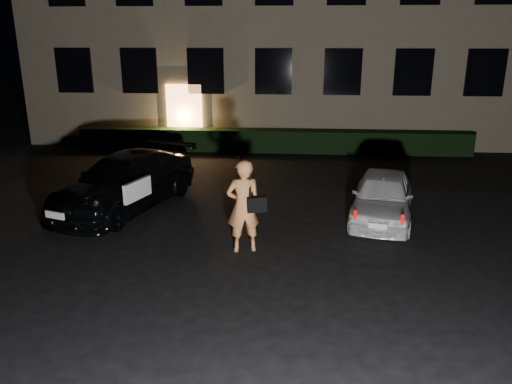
{
  "coord_description": "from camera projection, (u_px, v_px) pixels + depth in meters",
  "views": [
    {
      "loc": [
        0.87,
        -8.44,
        4.37
      ],
      "look_at": [
        0.04,
        2.0,
        1.04
      ],
      "focal_mm": 35.0,
      "sensor_mm": 36.0,
      "label": 1
    }
  ],
  "objects": [
    {
      "name": "man",
      "position": [
        244.0,
        206.0,
        10.25
      ],
      "size": [
        0.9,
        0.66,
        1.97
      ],
      "rotation": [
        0.0,
        0.0,
        3.43
      ],
      "color": "#D8854A",
      "rests_on": "ground"
    },
    {
      "name": "hedge",
      "position": [
        272.0,
        141.0,
        19.26
      ],
      "size": [
        15.0,
        0.7,
        0.85
      ],
      "primitive_type": "cube",
      "color": "black",
      "rests_on": "ground"
    },
    {
      "name": "hatch",
      "position": [
        382.0,
        196.0,
        12.16
      ],
      "size": [
        2.09,
        3.68,
        1.18
      ],
      "rotation": [
        0.0,
        0.0,
        -0.21
      ],
      "color": "white",
      "rests_on": "ground"
    },
    {
      "name": "ground",
      "position": [
        245.0,
        276.0,
        9.41
      ],
      "size": [
        80.0,
        80.0,
        0.0
      ],
      "primitive_type": "plane",
      "color": "black",
      "rests_on": "ground"
    },
    {
      "name": "sedan",
      "position": [
        125.0,
        182.0,
        12.97
      ],
      "size": [
        3.35,
        5.12,
        1.38
      ],
      "rotation": [
        0.0,
        0.0,
        -0.32
      ],
      "color": "black",
      "rests_on": "ground"
    }
  ]
}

